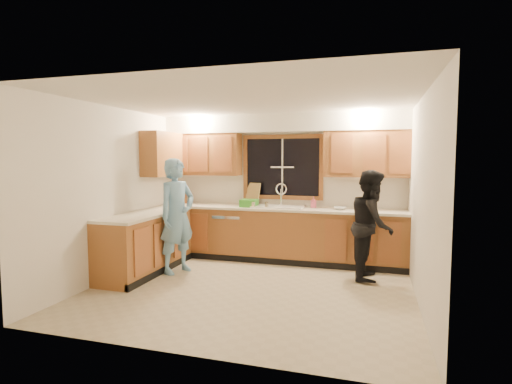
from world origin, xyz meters
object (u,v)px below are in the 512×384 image
Objects in this scene: knife_block at (183,198)px; bowl at (340,208)px; sink at (279,210)px; dishwasher at (232,234)px; dish_crate at (249,203)px; woman at (372,225)px; soap_bottle at (313,202)px; stove at (124,251)px; man at (177,216)px.

bowl is (2.89, -0.17, -0.08)m from knife_block.
bowl is at bearing -2.91° from sink.
dish_crate is at bearing -10.66° from dishwasher.
woman is 1.25m from soap_bottle.
soap_bottle reaches higher than dishwasher.
woman reaches higher than bowl.
stove reaches higher than dishwasher.
sink is at bearing 45.39° from stove.
man is 2.29m from soap_bottle.
stove is 0.51× the size of man.
stove is 4.59× the size of bowl.
man is at bearing 101.83° from woman.
soap_bottle is (-0.96, 0.77, 0.22)m from woman.
dishwasher is 1.31m from man.
bowl is at bearing -1.15° from dishwasher.
sink reaches higher than soap_bottle.
sink is 0.96m from dishwasher.
dish_crate is (1.29, 1.75, 0.53)m from stove.
bowl is (0.46, -0.18, -0.07)m from soap_bottle.
soap_bottle is (1.08, 0.21, 0.03)m from dish_crate.
bowl is (-0.51, 0.59, 0.15)m from woman.
sink is 1.05× the size of dishwasher.
knife_block is (-1.85, 0.11, 0.16)m from sink.
woman is (1.54, -0.64, -0.07)m from sink.
stove is at bearing -148.00° from bowl.
stove is 4.83× the size of soap_bottle.
woman reaches higher than sink.
man is 1.35m from dish_crate.
dishwasher is at bearing 62.31° from stove.
knife_block is at bearing 79.35° from woman.
sink is 1.67m from woman.
dishwasher is 1.96m from bowl.
sink reaches higher than knife_block.
man is 6.35× the size of dish_crate.
sink is 4.62× the size of soap_bottle.
sink is 0.96× the size of stove.
dish_crate is at bearing 53.45° from stove.
man is at bearing -98.09° from knife_block.
dish_crate is 1.41× the size of bowl.
dish_crate is (0.82, 1.06, 0.11)m from man.
dishwasher is 2.04m from stove.
dish_crate is 1.54m from bowl.
bowl reaches higher than dishwasher.
woman is at bearing -14.70° from dishwasher.
dish_crate is at bearing 76.55° from woman.
knife_block is at bearing -179.65° from soap_bottle.
man reaches higher than bowl.
soap_bottle reaches higher than bowl.
man reaches higher than sink.
dish_crate is at bearing -38.94° from knife_block.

